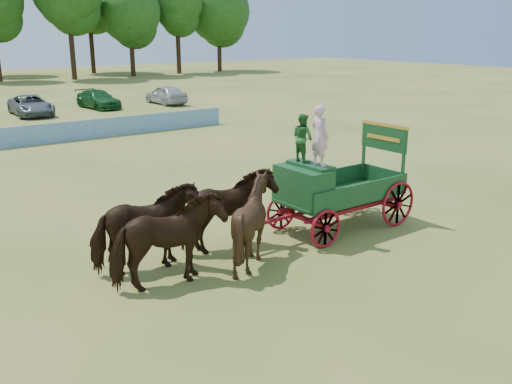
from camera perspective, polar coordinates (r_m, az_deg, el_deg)
The scene contains 7 objects.
ground at distance 15.51m, azimuth -4.23°, elevation -5.94°, with size 160.00×160.00×0.00m, color #9C8C46.
horse_lead_left at distance 13.20m, azimuth -8.86°, elevation -4.95°, with size 1.19×2.61×2.21m, color #321D0D.
horse_lead_right at distance 14.12m, azimuth -10.99°, elevation -3.65°, with size 1.19×2.61×2.21m, color #321D0D.
horse_wheel_left at distance 14.40m, azimuth -0.43°, elevation -2.95°, with size 1.78×2.01×2.21m, color #321D0D.
horse_wheel_right at distance 15.25m, azimuth -2.89°, elevation -1.89°, with size 1.19×2.61×2.21m, color #321D0D.
farm_dray at distance 16.51m, azimuth 6.74°, elevation 1.18°, with size 6.00×2.00×3.83m.
sponsor_banner at distance 31.33m, azimuth -24.11°, elevation 4.91°, with size 26.00×0.08×1.05m, color #1D579E.
Camera 1 is at (-7.71, -12.15, 5.76)m, focal length 40.00 mm.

